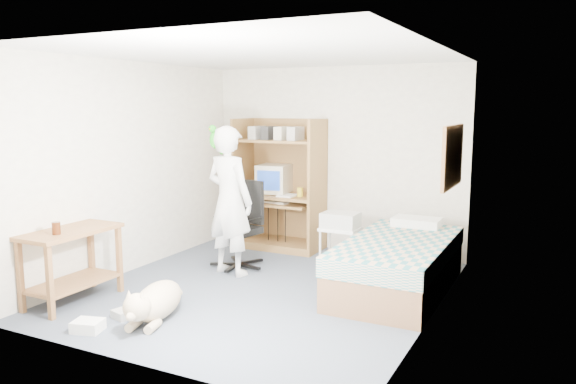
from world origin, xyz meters
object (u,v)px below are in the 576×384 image
(side_desk, at_px, (72,255))
(person, at_px, (230,201))
(dog, at_px, (155,301))
(printer_cart, at_px, (340,242))
(computer_hutch, at_px, (281,190))
(bed, at_px, (398,265))
(office_chair, at_px, (241,237))

(side_desk, height_order, person, person)
(dog, distance_m, printer_cart, 2.44)
(person, bearing_deg, computer_hutch, -77.21)
(bed, xyz_separation_m, printer_cart, (-0.82, 0.41, 0.07))
(printer_cart, bearing_deg, person, -149.26)
(bed, bearing_deg, printer_cart, 153.64)
(computer_hutch, distance_m, printer_cart, 1.45)
(side_desk, bearing_deg, computer_hutch, 73.86)
(computer_hutch, bearing_deg, bed, -29.29)
(computer_hutch, height_order, side_desk, computer_hutch)
(computer_hutch, xyz_separation_m, person, (0.05, -1.39, 0.05))
(side_desk, height_order, dog, side_desk)
(bed, distance_m, office_chair, 1.99)
(person, xyz_separation_m, printer_cart, (1.13, 0.67, -0.52))
(person, distance_m, printer_cart, 1.41)
(bed, height_order, office_chair, office_chair)
(person, bearing_deg, printer_cart, -138.28)
(bed, bearing_deg, office_chair, 178.82)
(side_desk, height_order, printer_cart, side_desk)
(bed, height_order, person, person)
(bed, bearing_deg, person, -172.26)
(computer_hutch, bearing_deg, person, -88.07)
(side_desk, distance_m, office_chair, 2.05)
(bed, height_order, dog, bed)
(computer_hutch, relative_size, side_desk, 1.80)
(computer_hutch, xyz_separation_m, printer_cart, (1.18, -0.71, -0.47))
(side_desk, bearing_deg, bed, 32.50)
(person, relative_size, printer_cart, 3.27)
(side_desk, distance_m, person, 1.83)
(computer_hutch, distance_m, person, 1.39)
(bed, bearing_deg, side_desk, -147.50)
(person, bearing_deg, side_desk, 70.82)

